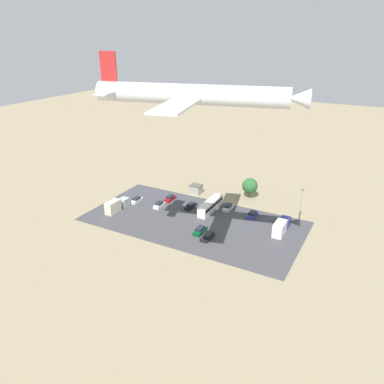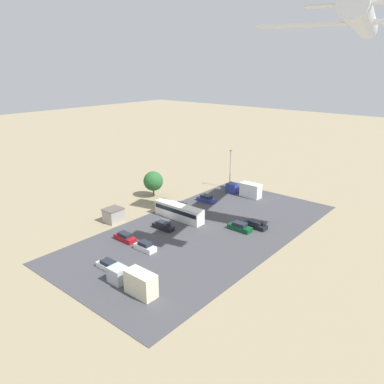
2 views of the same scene
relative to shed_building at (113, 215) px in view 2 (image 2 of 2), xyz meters
name	(u,v)px [view 2 (image 2 of 2)]	position (x,y,z in m)	size (l,w,h in m)	color
ground_plane	(168,218)	(-8.38, 7.28, -1.43)	(400.00, 400.00, 0.00)	gray
parking_lot_surface	(205,231)	(-8.38, 17.31, -1.39)	(58.01, 29.39, 0.08)	#424247
shed_building	(113,215)	(0.00, 0.00, 0.00)	(3.66, 3.33, 2.84)	#9E998E
bus	(179,211)	(-9.64, 9.39, 0.31)	(2.52, 11.70, 3.07)	silver
parked_car_0	(163,226)	(-3.83, 10.44, -0.73)	(1.73, 4.60, 1.50)	black
parked_car_1	(108,265)	(12.58, 14.44, -0.76)	(1.79, 4.30, 1.41)	silver
parked_car_2	(181,207)	(-13.81, 6.11, -0.73)	(1.85, 4.42, 1.48)	silver
parked_car_3	(145,247)	(4.54, 14.25, -0.69)	(1.79, 4.06, 1.58)	silver
parked_car_4	(125,237)	(4.33, 8.67, -0.72)	(1.75, 4.44, 1.50)	maroon
parked_car_5	(206,199)	(-21.55, 7.33, -0.69)	(1.97, 4.49, 1.59)	navy
parked_car_6	(255,225)	(-15.91, 23.95, -0.73)	(1.90, 4.72, 1.48)	black
parked_car_7	(240,227)	(-12.98, 22.24, -0.68)	(1.90, 4.71, 1.60)	#0C4723
parked_truck_0	(245,190)	(-30.92, 12.12, 0.21)	(2.43, 9.10, 3.40)	navy
parked_truck_1	(134,281)	(14.01, 22.17, 0.24)	(2.31, 8.59, 3.48)	#ADB2B7
tree_near_shed	(153,181)	(-16.14, -4.78, 2.51)	(4.75, 4.75, 6.33)	brown
light_pole_lot_centre	(230,167)	(-33.82, 5.46, 4.06)	(0.90, 0.28, 9.94)	gray
airplane	(362,20)	(-20.00, 37.84, 35.60)	(37.32, 31.35, 8.74)	silver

